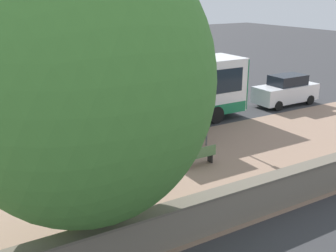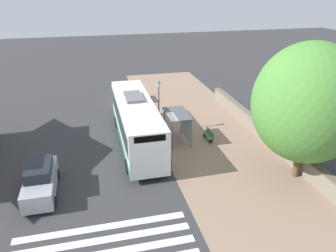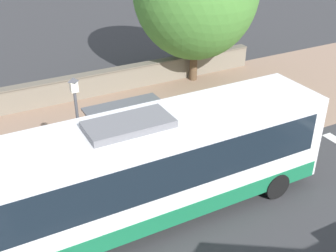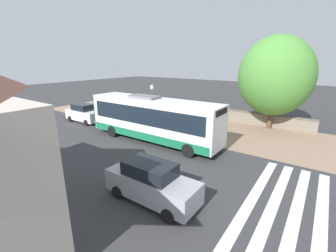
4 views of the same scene
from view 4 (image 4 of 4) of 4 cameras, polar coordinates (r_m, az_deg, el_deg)
name	(u,v)px [view 4 (image 4 of 4)]	position (r m, az deg, el deg)	size (l,w,h in m)	color
ground_plane	(177,138)	(19.78, 2.31, -3.12)	(120.00, 120.00, 0.00)	#353538
sidewalk_plaza	(201,126)	(23.51, 8.30, -0.10)	(9.00, 44.00, 0.02)	#937560
crosswalk_stripes	(309,212)	(12.53, 32.18, -18.00)	(9.00, 5.25, 0.01)	silver
stone_wall	(217,113)	(26.92, 12.31, 3.19)	(0.60, 20.00, 1.30)	slate
bus	(153,118)	(18.64, -3.88, 1.93)	(2.77, 11.84, 3.79)	white
bus_shelter	(179,111)	(21.08, 2.74, 3.94)	(1.76, 3.06, 2.48)	#515459
pedestrian	(209,134)	(18.05, 10.31, -2.13)	(0.34, 0.22, 1.62)	#2D3347
bench	(194,122)	(23.31, 6.66, 1.00)	(0.40, 1.55, 0.88)	#4C7247
street_lamp_near	(153,103)	(21.28, -3.93, 5.72)	(0.28, 0.28, 4.54)	#4C4C51
shade_tree	(275,76)	(24.01, 25.60, 11.35)	(6.81, 6.81, 8.91)	brown
parked_car_behind_bus	(84,113)	(26.50, -20.57, 3.02)	(1.87, 4.51, 2.00)	silver
parked_car_far_lane	(152,183)	(11.05, -4.20, -14.14)	(1.84, 4.69, 1.98)	#9EA0A8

